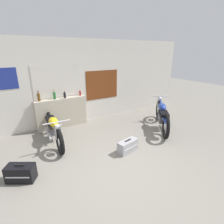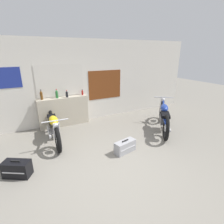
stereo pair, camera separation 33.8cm
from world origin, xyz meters
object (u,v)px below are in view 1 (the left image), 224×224
(bottle_right_center, at_px, (80,93))
(hard_case_silver, at_px, (128,146))
(bottle_left_center, at_px, (54,95))
(motorcycle_yellow, at_px, (53,128))
(bottle_leftmost, at_px, (39,96))
(motorcycle_blue, at_px, (162,115))
(hard_case_black, at_px, (21,173))
(bottle_center, at_px, (65,95))

(bottle_right_center, bearing_deg, hard_case_silver, -84.18)
(bottle_left_center, relative_size, hard_case_silver, 0.49)
(bottle_left_center, bearing_deg, motorcycle_yellow, -110.80)
(bottle_left_center, bearing_deg, bottle_leftmost, 177.91)
(motorcycle_blue, bearing_deg, hard_case_black, -175.25)
(bottle_leftmost, height_order, bottle_center, bottle_leftmost)
(motorcycle_blue, bearing_deg, bottle_left_center, 148.20)
(bottle_leftmost, distance_m, motorcycle_yellow, 1.14)
(hard_case_silver, bearing_deg, hard_case_black, 174.16)
(bottle_left_center, height_order, motorcycle_blue, bottle_left_center)
(bottle_center, distance_m, motorcycle_blue, 3.21)
(motorcycle_yellow, bearing_deg, motorcycle_blue, -16.39)
(bottle_leftmost, xyz_separation_m, hard_case_black, (-0.83, -2.17, -0.95))
(bottle_left_center, bearing_deg, bottle_right_center, 1.11)
(hard_case_black, bearing_deg, bottle_leftmost, 69.01)
(bottle_center, height_order, hard_case_black, bottle_center)
(bottle_right_center, bearing_deg, bottle_center, -174.24)
(motorcycle_blue, bearing_deg, hard_case_silver, -161.82)
(bottle_leftmost, xyz_separation_m, hard_case_silver, (1.56, -2.42, -0.96))
(bottle_center, relative_size, motorcycle_yellow, 0.11)
(bottle_right_center, relative_size, hard_case_silver, 0.33)
(bottle_left_center, bearing_deg, hard_case_black, -120.96)
(bottle_right_center, bearing_deg, motorcycle_yellow, -143.59)
(bottle_leftmost, distance_m, hard_case_silver, 3.03)
(motorcycle_blue, height_order, hard_case_silver, motorcycle_blue)
(hard_case_silver, bearing_deg, bottle_right_center, 95.82)
(bottle_center, height_order, bottle_right_center, bottle_center)
(bottle_center, relative_size, motorcycle_blue, 0.13)
(bottle_left_center, distance_m, motorcycle_yellow, 1.16)
(bottle_center, relative_size, bottle_right_center, 1.17)
(motorcycle_blue, height_order, hard_case_black, motorcycle_blue)
(hard_case_black, bearing_deg, bottle_right_center, 45.31)
(bottle_left_center, height_order, hard_case_silver, bottle_left_center)
(bottle_right_center, relative_size, motorcycle_yellow, 0.09)
(bottle_leftmost, bearing_deg, hard_case_black, -110.99)
(motorcycle_yellow, bearing_deg, bottle_center, 52.05)
(motorcycle_blue, xyz_separation_m, hard_case_silver, (-1.81, -0.59, -0.29))
(bottle_left_center, xyz_separation_m, bottle_right_center, (0.86, 0.02, -0.04))
(motorcycle_yellow, xyz_separation_m, hard_case_black, (-0.97, -1.30, -0.23))
(motorcycle_yellow, bearing_deg, hard_case_silver, -47.32)
(bottle_leftmost, distance_m, bottle_right_center, 1.32)
(motorcycle_blue, bearing_deg, bottle_right_center, 138.46)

